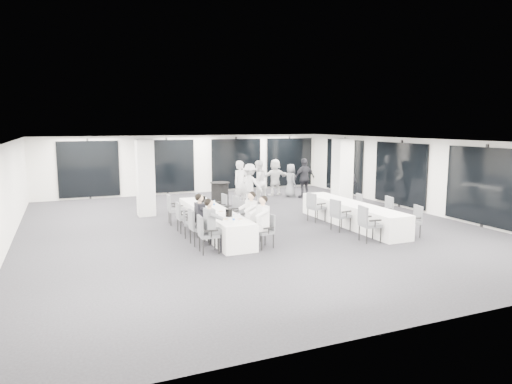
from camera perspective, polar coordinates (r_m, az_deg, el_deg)
room at (r=16.11m, az=0.61°, el=1.56°), size 14.04×16.04×2.84m
column_left at (r=17.09m, az=-13.67°, el=1.76°), size 0.60×0.60×2.80m
column_right at (r=17.59m, az=10.71°, el=2.04°), size 0.60×0.60×2.80m
banquet_table_main at (r=14.08m, az=-5.36°, el=-3.67°), size 0.90×5.00×0.75m
banquet_table_side at (r=15.45m, az=11.81°, el=-2.72°), size 0.90×5.00×0.75m
cocktail_table at (r=17.95m, az=-4.53°, el=-0.46°), size 0.78×0.78×1.08m
chair_main_left_near at (r=11.93m, az=-6.31°, el=-4.97°), size 0.53×0.58×0.99m
chair_main_left_second at (r=12.77m, az=-7.47°, el=-4.08°), size 0.51×0.57×1.00m
chair_main_left_mid at (r=13.65m, az=-8.44°, el=-3.58°), size 0.52×0.55×0.87m
chair_main_left_fourth at (r=14.30m, az=-9.16°, el=-2.89°), size 0.48×0.53×0.94m
chair_main_left_far at (r=15.48m, az=-10.28°, el=-1.89°), size 0.55×0.60×1.01m
chair_main_right_near at (r=12.40m, az=1.24°, el=-4.60°), size 0.54×0.58×0.91m
chair_main_right_second at (r=13.13m, az=-0.20°, el=-3.94°), size 0.45×0.50×0.88m
chair_main_right_mid at (r=14.14m, az=-1.93°, el=-2.87°), size 0.58×0.61×0.96m
chair_main_right_fourth at (r=14.83m, az=-2.95°, el=-2.23°), size 0.56×0.61×1.01m
chair_main_right_far at (r=15.93m, az=-4.42°, el=-1.68°), size 0.48×0.53×0.92m
chair_side_left_near at (r=13.33m, az=13.76°, el=-3.61°), size 0.59×0.63×1.04m
chair_side_left_mid at (r=14.52m, az=10.31°, el=-2.61°), size 0.56×0.61×1.00m
chair_side_left_far at (r=15.78m, az=7.33°, el=-1.66°), size 0.57×0.61×1.00m
chair_side_right_near at (r=14.39m, az=19.11°, el=-3.20°), size 0.56×0.59×0.93m
chair_side_right_mid at (r=15.38m, az=15.81°, el=-2.17°), size 0.60×0.63×1.00m
chair_side_right_far at (r=16.63m, az=12.38°, el=-1.52°), size 0.50×0.54×0.87m
seated_guest_a at (r=11.91m, az=-5.55°, el=-3.74°), size 0.50×0.38×1.44m
seated_guest_b at (r=12.76m, az=-6.76°, el=-2.94°), size 0.50×0.38×1.44m
seated_guest_c at (r=12.26m, az=0.59°, el=-3.35°), size 0.50×0.38×1.44m
seated_guest_d at (r=13.01m, az=-0.85°, el=-2.67°), size 0.50×0.38×1.44m
standing_guest_a at (r=18.36m, az=-1.91°, el=1.39°), size 0.93×0.83×2.13m
standing_guest_b at (r=19.51m, az=0.26°, el=1.69°), size 1.10×0.82×2.04m
standing_guest_c at (r=18.87m, az=-0.79°, el=1.29°), size 1.33×1.34×1.94m
standing_guest_d at (r=20.74m, az=6.08°, el=2.06°), size 1.28×0.81×2.06m
standing_guest_e at (r=21.08m, az=4.35°, el=1.72°), size 0.51×0.83×1.72m
standing_guest_f at (r=21.50m, az=2.39°, el=2.17°), size 1.85×0.90×1.94m
standing_guest_g at (r=19.72m, az=-13.83°, el=1.01°), size 0.79×0.74×1.70m
standing_guest_h at (r=19.48m, az=11.41°, el=1.37°), size 1.01×1.10×1.95m
ice_bucket_near at (r=12.86m, az=-3.41°, el=-2.60°), size 0.19×0.19×0.22m
ice_bucket_far at (r=15.29m, az=-6.69°, el=-0.86°), size 0.20×0.20×0.22m
water_bottle_a at (r=12.13m, az=-2.81°, el=-3.33°), size 0.06×0.06×0.20m
water_bottle_b at (r=14.41m, az=-5.27°, el=-1.46°), size 0.06×0.06×0.20m
water_bottle_c at (r=15.98m, az=-7.39°, el=-0.52°), size 0.06×0.06×0.20m
plate_a at (r=12.48m, az=-3.81°, el=-3.40°), size 0.20×0.20×0.03m
plate_b at (r=12.48m, az=-2.03°, el=-3.40°), size 0.19×0.19×0.03m
plate_c at (r=13.57m, az=-4.38°, el=-2.45°), size 0.22×0.22×0.03m
wine_glass at (r=12.29m, az=-2.13°, el=-2.91°), size 0.08×0.08×0.20m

